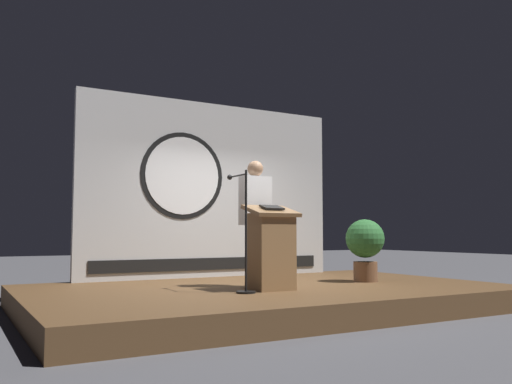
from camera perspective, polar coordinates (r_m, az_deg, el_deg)
The scene contains 7 objects.
ground_plane at distance 7.62m, azimuth 1.29°, elevation -12.13°, with size 40.00×40.00×0.00m, color #4C4C51.
stage_platform at distance 7.60m, azimuth 1.28°, elevation -11.01°, with size 6.40×4.00×0.30m, color brown.
banner_display at distance 9.21m, azimuth -4.78°, elevation 0.23°, with size 4.57×0.12×2.94m.
podium at distance 7.03m, azimuth 1.62°, elevation -5.95°, with size 0.64×0.50×1.11m.
speaker_person at distance 7.46m, azimuth -0.10°, elevation -3.16°, with size 0.40×0.26×1.73m.
microphone_stand at distance 6.73m, azimuth -1.32°, elevation -5.96°, with size 0.24×0.60×1.51m.
potted_plant at distance 8.42m, azimuth 11.42°, elevation -5.38°, with size 0.59×0.59×0.94m.
Camera 1 is at (-3.87, -6.48, 1.03)m, focal length 37.95 mm.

